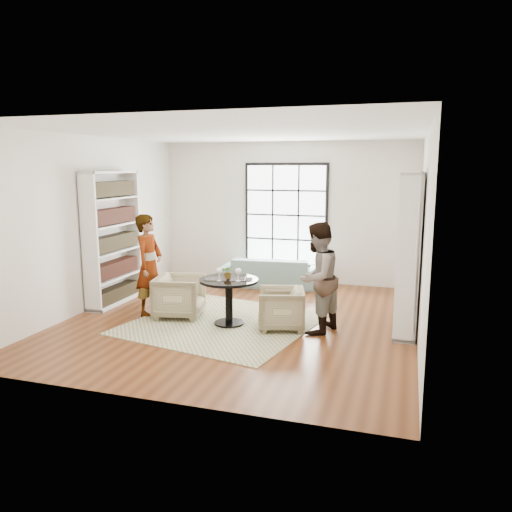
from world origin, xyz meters
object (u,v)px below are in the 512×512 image
(armchair_left, at_px, (180,296))
(flower_centerpiece, at_px, (228,272))
(armchair_right, at_px, (281,309))
(wine_glass_left, at_px, (219,271))
(person_right, at_px, (317,278))
(person_left, at_px, (149,265))
(wine_glass_right, at_px, (238,272))
(pedestal_table, at_px, (229,292))
(sofa, at_px, (272,272))

(armchair_left, xyz_separation_m, flower_centerpiece, (0.91, -0.12, 0.50))
(armchair_left, height_order, armchair_right, armchair_left)
(wine_glass_left, bearing_deg, person_right, 7.95)
(armchair_left, xyz_separation_m, person_left, (-0.55, 0.00, 0.50))
(armchair_right, bearing_deg, wine_glass_right, -92.30)
(pedestal_table, relative_size, armchair_right, 1.32)
(sofa, relative_size, armchair_right, 2.93)
(flower_centerpiece, bearing_deg, armchair_left, 172.35)
(armchair_right, xyz_separation_m, person_left, (-2.32, 0.11, 0.53))
(pedestal_table, xyz_separation_m, armchair_right, (0.84, 0.05, -0.22))
(wine_glass_right, bearing_deg, sofa, 94.92)
(sofa, distance_m, wine_glass_right, 2.92)
(wine_glass_right, bearing_deg, person_right, 7.15)
(person_left, distance_m, wine_glass_right, 1.70)
(armchair_right, relative_size, wine_glass_right, 3.40)
(armchair_left, bearing_deg, armchair_right, -104.65)
(pedestal_table, distance_m, wine_glass_left, 0.40)
(armchair_right, bearing_deg, flower_centerpiece, -104.60)
(pedestal_table, bearing_deg, wine_glass_left, -122.07)
(pedestal_table, distance_m, flower_centerpiece, 0.31)
(person_right, bearing_deg, armchair_left, -73.24)
(sofa, xyz_separation_m, person_left, (-1.43, -2.59, 0.55))
(wine_glass_left, xyz_separation_m, wine_glass_right, (0.29, 0.06, -0.00))
(pedestal_table, height_order, person_right, person_right)
(wine_glass_right, distance_m, flower_centerpiece, 0.26)
(armchair_left, height_order, person_right, person_right)
(pedestal_table, distance_m, armchair_left, 0.97)
(armchair_right, xyz_separation_m, flower_centerpiece, (-0.86, -0.01, 0.53))
(person_left, bearing_deg, wine_glass_left, -103.55)
(pedestal_table, height_order, wine_glass_left, wine_glass_left)
(sofa, bearing_deg, armchair_right, 102.81)
(pedestal_table, xyz_separation_m, person_left, (-1.49, 0.16, 0.31))
(wine_glass_right, bearing_deg, armchair_left, 167.00)
(sofa, bearing_deg, pedestal_table, 85.71)
(wine_glass_left, height_order, wine_glass_right, same)
(wine_glass_left, bearing_deg, armchair_left, 159.19)
(flower_centerpiece, bearing_deg, pedestal_table, -56.45)
(flower_centerpiece, bearing_deg, person_right, 0.48)
(wine_glass_left, relative_size, wine_glass_right, 1.00)
(person_left, height_order, flower_centerpiece, person_left)
(sofa, xyz_separation_m, wine_glass_left, (-0.05, -2.91, 0.59))
(flower_centerpiece, bearing_deg, wine_glass_left, -110.95)
(wine_glass_right, bearing_deg, flower_centerpiece, 147.44)
(wine_glass_left, bearing_deg, flower_centerpiece, 69.05)
(person_right, height_order, wine_glass_right, person_right)
(person_left, relative_size, wine_glass_right, 8.22)
(sofa, height_order, armchair_right, armchair_right)
(sofa, height_order, person_left, person_left)
(person_left, xyz_separation_m, wine_glass_left, (1.39, -0.32, 0.04))
(armchair_left, xyz_separation_m, wine_glass_left, (0.84, -0.32, 0.54))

